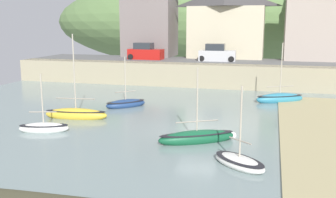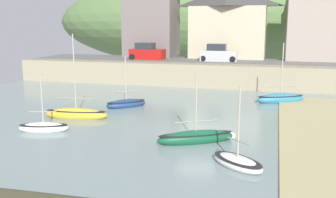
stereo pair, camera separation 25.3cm
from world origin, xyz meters
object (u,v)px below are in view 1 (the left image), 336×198
at_px(waterfront_building_left, 150,15).
at_px(parked_car_near_slipway, 145,52).
at_px(sailboat_far_left, 280,98).
at_px(mooring_buoy, 233,136).
at_px(motorboat_with_cabin, 126,104).
at_px(dinghy_open_wooden, 44,128).
at_px(fishing_boat_green, 76,114).
at_px(waterfront_building_centre, 226,22).
at_px(rowboat_small_beached, 239,162).
at_px(parked_car_by_wall, 217,54).
at_px(sailboat_white_hull, 197,137).
at_px(waterfront_building_right, 324,15).

relative_size(waterfront_building_left, parked_car_near_slipway, 2.46).
distance_m(sailboat_far_left, mooring_buoy, 12.04).
distance_m(motorboat_with_cabin, sailboat_far_left, 13.12).
bearing_deg(dinghy_open_wooden, fishing_boat_green, 68.51).
relative_size(waterfront_building_left, waterfront_building_centre, 1.11).
relative_size(rowboat_small_beached, parked_car_by_wall, 0.96).
xyz_separation_m(sailboat_far_left, mooring_buoy, (-2.81, -11.71, -0.18)).
bearing_deg(parked_car_near_slipway, rowboat_small_beached, -59.72).
bearing_deg(dinghy_open_wooden, mooring_buoy, -8.58).
bearing_deg(fishing_boat_green, waterfront_building_left, 87.82).
height_order(motorboat_with_cabin, dinghy_open_wooden, motorboat_with_cabin).
distance_m(sailboat_far_left, dinghy_open_wooden, 19.59).
bearing_deg(mooring_buoy, dinghy_open_wooden, -171.93).
distance_m(sailboat_white_hull, fishing_boat_green, 9.90).
height_order(waterfront_building_left, parked_car_by_wall, waterfront_building_left).
height_order(dinghy_open_wooden, fishing_boat_green, fishing_boat_green).
distance_m(waterfront_building_left, sailboat_far_left, 22.99).
bearing_deg(parked_car_by_wall, parked_car_near_slipway, 178.17).
relative_size(waterfront_building_left, dinghy_open_wooden, 2.73).
height_order(rowboat_small_beached, mooring_buoy, rowboat_small_beached).
height_order(motorboat_with_cabin, mooring_buoy, motorboat_with_cabin).
height_order(dinghy_open_wooden, parked_car_by_wall, parked_car_by_wall).
bearing_deg(parked_car_near_slipway, mooring_buoy, -56.63).
bearing_deg(waterfront_building_left, mooring_buoy, -62.88).
bearing_deg(dinghy_open_wooden, waterfront_building_left, 77.27).
bearing_deg(sailboat_white_hull, parked_car_near_slipway, 84.80).
relative_size(waterfront_building_centre, motorboat_with_cabin, 2.21).
bearing_deg(waterfront_building_left, dinghy_open_wooden, -86.08).
xyz_separation_m(waterfront_building_centre, dinghy_open_wooden, (-7.90, -27.88, -6.52)).
bearing_deg(waterfront_building_right, dinghy_open_wooden, -124.32).
distance_m(waterfront_building_left, parked_car_by_wall, 11.31).
xyz_separation_m(fishing_boat_green, parked_car_near_slipway, (-1.37, 19.79, 2.89)).
height_order(dinghy_open_wooden, parked_car_near_slipway, parked_car_near_slipway).
bearing_deg(sailboat_white_hull, parked_car_by_wall, 65.31).
xyz_separation_m(sailboat_far_left, parked_car_near_slipway, (-15.40, 10.03, 2.88)).
xyz_separation_m(motorboat_with_cabin, rowboat_small_beached, (9.99, -10.99, -0.05)).
xyz_separation_m(rowboat_small_beached, parked_car_by_wall, (-4.83, 26.23, 2.99)).
height_order(waterfront_building_right, motorboat_with_cabin, waterfront_building_right).
distance_m(rowboat_small_beached, sailboat_white_hull, 4.12).
bearing_deg(rowboat_small_beached, sailboat_far_left, 122.49).
bearing_deg(mooring_buoy, sailboat_far_left, 76.51).
bearing_deg(sailboat_far_left, waterfront_building_right, 44.68).
height_order(waterfront_building_right, rowboat_small_beached, waterfront_building_right).
relative_size(sailboat_far_left, mooring_buoy, 11.31).
relative_size(rowboat_small_beached, parked_car_near_slipway, 0.95).
height_order(rowboat_small_beached, dinghy_open_wooden, rowboat_small_beached).
bearing_deg(mooring_buoy, parked_car_near_slipway, 120.07).
bearing_deg(motorboat_with_cabin, mooring_buoy, -79.78).
bearing_deg(mooring_buoy, parked_car_by_wall, 100.59).
xyz_separation_m(fishing_boat_green, mooring_buoy, (11.22, -1.95, -0.18)).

